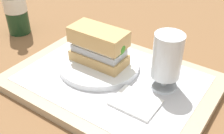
{
  "coord_description": "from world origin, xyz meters",
  "views": [
    {
      "loc": [
        0.28,
        -0.41,
        0.39
      ],
      "look_at": [
        0.0,
        0.0,
        0.05
      ],
      "focal_mm": 44.73,
      "sensor_mm": 36.0,
      "label": 1
    }
  ],
  "objects": [
    {
      "name": "ground_plane",
      "position": [
        0.0,
        0.0,
        0.0
      ],
      "size": [
        3.0,
        3.0,
        0.0
      ],
      "primitive_type": "plane",
      "color": "brown"
    },
    {
      "name": "tray",
      "position": [
        0.0,
        0.0,
        0.01
      ],
      "size": [
        0.44,
        0.32,
        0.02
      ],
      "primitive_type": "cube",
      "color": "tan",
      "rests_on": "ground_plane"
    },
    {
      "name": "placemat",
      "position": [
        0.0,
        0.0,
        0.02
      ],
      "size": [
        0.38,
        0.27,
        0.0
      ],
      "primitive_type": "cube",
      "color": "silver",
      "rests_on": "tray"
    },
    {
      "name": "plate",
      "position": [
        -0.05,
        0.02,
        0.03
      ],
      "size": [
        0.19,
        0.19,
        0.01
      ],
      "primitive_type": "cylinder",
      "color": "white",
      "rests_on": "placemat"
    },
    {
      "name": "sandwich",
      "position": [
        -0.05,
        0.02,
        0.08
      ],
      "size": [
        0.13,
        0.07,
        0.08
      ],
      "rotation": [
        0.0,
        0.0,
        0.01
      ],
      "color": "tan",
      "rests_on": "plate"
    },
    {
      "name": "beer_glass",
      "position": [
        0.11,
        0.04,
        0.09
      ],
      "size": [
        0.06,
        0.06,
        0.12
      ],
      "color": "silver",
      "rests_on": "placemat"
    },
    {
      "name": "napkin_folded",
      "position": [
        0.09,
        -0.04,
        0.02
      ],
      "size": [
        0.09,
        0.07,
        0.01
      ],
      "primitive_type": "cube",
      "color": "white",
      "rests_on": "placemat"
    }
  ]
}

